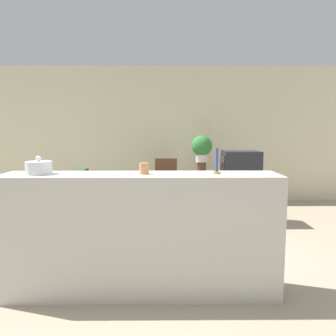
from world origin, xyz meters
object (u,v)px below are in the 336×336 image
(potted_plant, at_px, (202,147))
(decorative_bowl, at_px, (39,168))
(wooden_chair, at_px, (166,183))
(television, at_px, (240,169))
(couch, at_px, (89,208))

(potted_plant, distance_m, decorative_bowl, 3.65)
(wooden_chair, distance_m, decorative_bowl, 3.21)
(television, xyz_separation_m, potted_plant, (-0.51, 0.90, 0.30))
(wooden_chair, bearing_deg, decorative_bowl, -110.45)
(potted_plant, height_order, decorative_bowl, potted_plant)
(wooden_chair, xyz_separation_m, potted_plant, (0.66, 0.25, 0.62))
(couch, distance_m, television, 2.41)
(television, distance_m, decorative_bowl, 3.24)
(television, bearing_deg, decorative_bowl, -134.69)
(couch, xyz_separation_m, wooden_chair, (1.16, 0.95, 0.22))
(wooden_chair, bearing_deg, television, -29.31)
(television, bearing_deg, potted_plant, 119.55)
(television, height_order, decorative_bowl, decorative_bowl)
(couch, distance_m, potted_plant, 2.33)
(couch, xyz_separation_m, decorative_bowl, (0.05, -2.00, 0.85))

